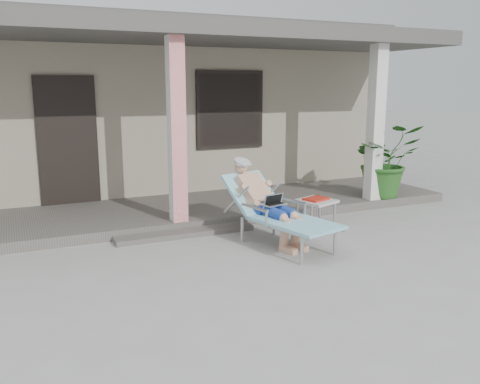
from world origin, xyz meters
name	(u,v)px	position (x,y,z in m)	size (l,w,h in m)	color
ground	(239,280)	(0.00, 0.00, 0.00)	(60.00, 60.00, 0.00)	#9E9E99
house	(116,105)	(0.00, 6.50, 1.67)	(10.40, 5.40, 3.30)	gray
porch_deck	(163,213)	(0.00, 3.00, 0.07)	(10.00, 2.00, 0.15)	#605B56
porch_overhang	(159,38)	(0.00, 2.95, 2.79)	(10.00, 2.30, 2.85)	silver
porch_step	(186,233)	(0.00, 1.85, 0.04)	(2.00, 0.30, 0.07)	#605B56
lounger	(272,191)	(0.95, 1.06, 0.72)	(1.08, 1.87, 1.18)	#B7B7BC
side_table	(316,202)	(1.93, 1.48, 0.38)	(0.63, 0.63, 0.45)	beige
potted_palm	(385,160)	(3.84, 2.25, 0.80)	(1.16, 1.01, 1.29)	#26591E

